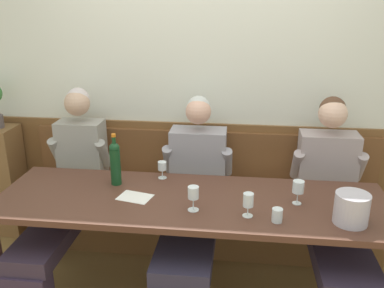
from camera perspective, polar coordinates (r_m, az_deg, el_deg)
room_wall_back at (r=3.36m, az=1.81°, el=9.67°), size 6.80×0.08×2.80m
wood_wainscot_panel at (r=3.57m, az=1.58°, el=-4.87°), size 6.80×0.03×1.00m
wall_bench at (r=3.48m, az=1.22°, el=-9.55°), size 2.81×0.42×0.94m
dining_table at (r=2.72m, az=-0.12°, el=-8.93°), size 2.51×0.77×0.75m
person_left_seat at (r=3.26m, az=-16.54°, el=-5.40°), size 0.46×1.21×1.31m
person_center_right_seat at (r=3.03m, az=0.19°, el=-7.09°), size 0.53×1.21×1.27m
person_right_seat at (r=3.08m, az=18.72°, el=-7.42°), size 0.53×1.21×1.30m
ice_bucket at (r=2.54m, az=20.98°, el=-8.25°), size 0.19×0.19×0.18m
wine_bottle_amber_mid at (r=2.87m, az=-10.46°, el=-2.43°), size 0.07×0.07×0.36m
wine_glass_by_bottle at (r=2.46m, az=7.70°, el=-7.77°), size 0.06×0.06×0.15m
wine_glass_mid_left at (r=2.95m, az=-4.10°, el=-3.15°), size 0.06×0.06×0.12m
wine_glass_center_rear at (r=2.50m, az=0.18°, el=-6.79°), size 0.07×0.07×0.15m
wine_glass_near_bucket at (r=2.66m, az=14.32°, el=-5.85°), size 0.07×0.07×0.15m
water_tumbler_right at (r=2.46m, az=11.57°, el=-9.52°), size 0.06×0.06×0.08m
tasting_sheet_left_guest at (r=2.73m, az=-7.80°, el=-7.21°), size 0.24×0.19×0.00m
corner_pedestal at (r=3.95m, az=-24.20°, el=-4.56°), size 0.28×0.28×0.95m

